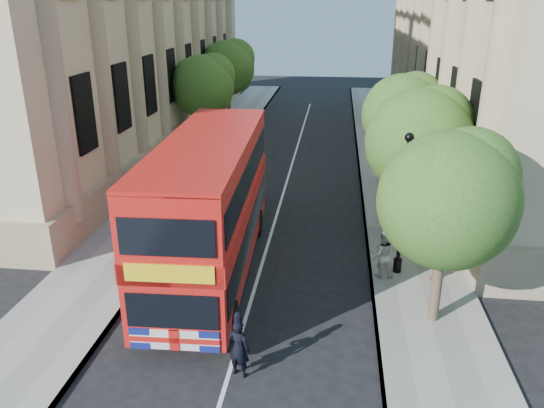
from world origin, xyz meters
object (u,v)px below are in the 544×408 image
(lamp_post, at_px, (403,210))
(police_constable, at_px, (239,348))
(double_decker_bus, at_px, (210,204))
(woman_pedestrian, at_px, (383,254))
(box_van, at_px, (226,183))

(lamp_post, height_order, police_constable, lamp_post)
(double_decker_bus, relative_size, woman_pedestrian, 6.21)
(box_van, xyz_separation_m, woman_pedestrian, (6.73, -5.39, -0.54))
(lamp_post, relative_size, woman_pedestrian, 2.97)
(lamp_post, height_order, box_van, lamp_post)
(lamp_post, height_order, double_decker_bus, lamp_post)
(double_decker_bus, bearing_deg, police_constable, -72.20)
(double_decker_bus, height_order, woman_pedestrian, double_decker_bus)
(lamp_post, relative_size, double_decker_bus, 0.48)
(lamp_post, height_order, woman_pedestrian, lamp_post)
(double_decker_bus, relative_size, police_constable, 6.44)
(lamp_post, distance_m, box_van, 8.92)
(box_van, bearing_deg, double_decker_bus, -82.67)
(police_constable, bearing_deg, woman_pedestrian, -106.06)
(double_decker_bus, distance_m, box_van, 5.87)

